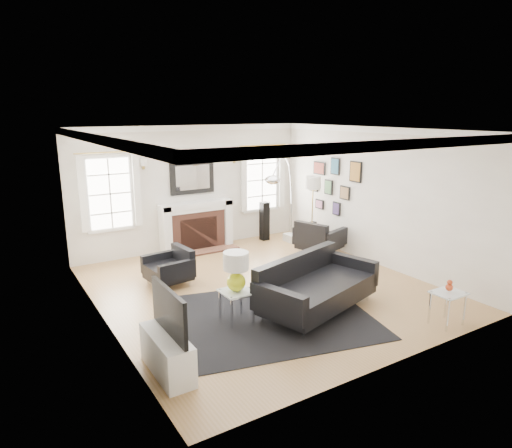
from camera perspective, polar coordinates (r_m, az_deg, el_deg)
floor at (r=8.30m, az=0.81°, el=-8.00°), size 6.00×6.00×0.00m
back_wall at (r=10.49m, az=-8.03°, el=4.48°), size 5.50×0.04×2.80m
front_wall at (r=5.68m, az=17.38°, el=-4.19°), size 5.50×0.04×2.80m
left_wall at (r=6.85m, az=-18.94°, el=-1.23°), size 0.04×6.00×2.80m
right_wall at (r=9.62m, az=14.81°, el=3.29°), size 0.04×6.00×2.80m
ceiling at (r=7.71m, az=0.88°, el=11.69°), size 5.50×6.00×0.02m
crown_molding at (r=7.71m, az=0.88°, el=11.24°), size 5.50×6.00×0.12m
fireplace at (r=10.48m, az=-7.40°, el=-0.30°), size 1.70×0.69×1.11m
mantel_mirror at (r=10.42m, az=-7.97°, el=5.81°), size 1.05×0.07×0.75m
window_left at (r=9.85m, az=-17.81°, el=3.67°), size 1.24×0.15×1.62m
window_right at (r=11.30m, az=0.72°, el=5.60°), size 1.24×0.15×1.62m
gallery_wall at (r=10.50m, az=9.62°, el=5.16°), size 0.04×1.73×1.29m
tv_unit at (r=5.79m, az=-11.01°, el=-14.98°), size 0.35×1.00×1.09m
area_rug at (r=7.20m, az=1.65°, el=-11.53°), size 3.54×3.17×0.01m
sofa at (r=7.38m, az=7.27°, el=-7.83°), size 2.33×1.54×0.70m
armchair_left at (r=8.53m, az=-10.60°, el=-5.44°), size 0.81×0.88×0.55m
armchair_right at (r=10.20m, az=7.78°, el=-1.83°), size 1.07×1.14×0.63m
coffee_table at (r=8.23m, az=5.04°, el=-5.79°), size 0.82×0.82×0.36m
side_table_left at (r=6.92m, az=-2.47°, el=-9.14°), size 0.45×0.45×0.49m
nesting_table at (r=7.40m, az=22.86°, el=-8.68°), size 0.47×0.39×0.51m
gourd_lamp at (r=6.76m, az=-2.51°, el=-5.62°), size 0.38×0.38×0.61m
orange_vase at (r=7.32m, az=23.02°, el=-7.16°), size 0.11×0.11×0.17m
arc_floor_lamp at (r=10.08m, az=3.37°, el=3.07°), size 1.57×1.46×2.22m
stick_floor_lamp at (r=10.23m, az=7.14°, el=4.68°), size 0.34×0.34×1.70m
speaker_tower at (r=11.19m, az=1.07°, el=0.37°), size 0.19×0.19×0.95m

